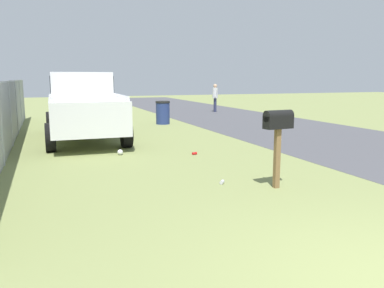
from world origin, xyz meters
TOP-DOWN VIEW (x-y plane):
  - road_asphalt at (6.00, -5.44)m, footprint 60.00×5.80m
  - mailbox at (3.62, -0.63)m, footprint 0.25×0.54m
  - pickup_truck at (10.66, 2.00)m, footprint 5.59×2.32m
  - trash_bin at (13.67, -1.50)m, footprint 0.60×0.60m
  - pedestrian at (18.41, -5.99)m, footprint 0.48×0.30m
  - fence_section at (9.92, 4.04)m, footprint 16.10×0.07m
  - litter_bag_by_mailbox at (7.57, 1.41)m, footprint 0.14×0.14m
  - litter_can_near_hydrant at (4.19, 0.16)m, footprint 0.13×0.13m
  - litter_can_midfield_b at (6.95, -0.36)m, footprint 0.09×0.13m

SIDE VIEW (x-z plane):
  - road_asphalt at x=6.00m, z-range 0.00..0.01m
  - litter_can_near_hydrant at x=4.19m, z-range 0.00..0.07m
  - litter_can_midfield_b at x=6.95m, z-range 0.00..0.07m
  - litter_bag_by_mailbox at x=7.57m, z-range 0.00..0.14m
  - trash_bin at x=13.67m, z-range 0.00..0.97m
  - pedestrian at x=18.41m, z-range 0.12..1.69m
  - fence_section at x=9.92m, z-range 0.07..1.91m
  - mailbox at x=3.62m, z-range 0.42..1.79m
  - pickup_truck at x=10.66m, z-range 0.06..2.15m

